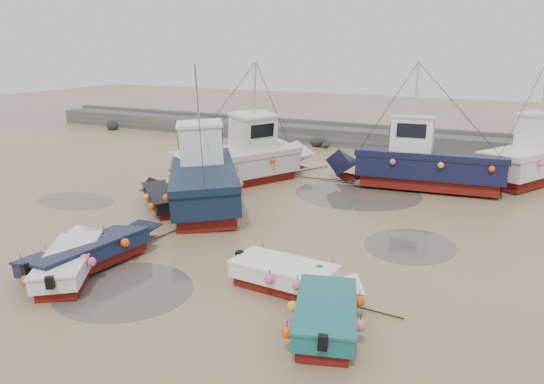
% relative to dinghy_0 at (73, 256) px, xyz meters
% --- Properties ---
extents(ground, '(120.00, 120.00, 0.00)m').
position_rel_dinghy_0_xyz_m(ground, '(3.99, 2.96, -0.55)').
color(ground, '#A0815E').
rests_on(ground, ground).
extents(seawall, '(60.00, 4.92, 1.50)m').
position_rel_dinghy_0_xyz_m(seawall, '(4.04, 24.95, 0.08)').
color(seawall, '#5E5F5A').
rests_on(seawall, ground).
extents(puddle_a, '(4.23, 4.23, 0.01)m').
position_rel_dinghy_0_xyz_m(puddle_a, '(2.29, -0.26, -0.54)').
color(puddle_a, '#544C44').
rests_on(puddle_a, ground).
extents(puddle_b, '(3.28, 3.28, 0.01)m').
position_rel_dinghy_0_xyz_m(puddle_b, '(9.16, 7.19, -0.54)').
color(puddle_b, '#544C44').
rests_on(puddle_b, ground).
extents(puddle_c, '(4.03, 4.03, 0.01)m').
position_rel_dinghy_0_xyz_m(puddle_c, '(-6.12, 5.91, -0.54)').
color(puddle_c, '#544C44').
rests_on(puddle_c, ground).
extents(puddle_d, '(6.19, 6.19, 0.01)m').
position_rel_dinghy_0_xyz_m(puddle_d, '(5.32, 13.04, -0.54)').
color(puddle_d, '#544C44').
rests_on(puddle_d, ground).
extents(dinghy_0, '(3.87, 5.44, 1.43)m').
position_rel_dinghy_0_xyz_m(dinghy_0, '(0.00, 0.00, 0.00)').
color(dinghy_0, '#660C0D').
rests_on(dinghy_0, ground).
extents(dinghy_1, '(2.57, 6.51, 1.43)m').
position_rel_dinghy_0_xyz_m(dinghy_1, '(0.19, 0.85, -0.01)').
color(dinghy_1, '#660C0D').
rests_on(dinghy_1, ground).
extents(dinghy_2, '(2.63, 5.35, 1.43)m').
position_rel_dinghy_0_xyz_m(dinghy_2, '(8.44, 0.49, 0.01)').
color(dinghy_2, '#660C0D').
rests_on(dinghy_2, ground).
extents(dinghy_4, '(5.00, 4.60, 1.43)m').
position_rel_dinghy_0_xyz_m(dinghy_4, '(-1.85, 7.12, 0.00)').
color(dinghy_4, '#660C0D').
rests_on(dinghy_4, ground).
extents(dinghy_5, '(5.35, 2.01, 1.43)m').
position_rel_dinghy_0_xyz_m(dinghy_5, '(6.92, 1.91, 0.02)').
color(dinghy_5, '#660C0D').
rests_on(dinghy_5, ground).
extents(cabin_boat_0, '(7.46, 9.80, 6.22)m').
position_rel_dinghy_0_xyz_m(cabin_boat_0, '(-0.59, 8.45, 0.76)').
color(cabin_boat_0, '#660C0D').
rests_on(cabin_boat_0, ground).
extents(cabin_boat_1, '(5.57, 9.34, 6.22)m').
position_rel_dinghy_0_xyz_m(cabin_boat_1, '(-0.66, 12.51, 0.80)').
color(cabin_boat_1, '#660C0D').
rests_on(cabin_boat_1, ground).
extents(cabin_boat_2, '(10.40, 3.56, 6.22)m').
position_rel_dinghy_0_xyz_m(cabin_boat_2, '(7.61, 15.33, 0.79)').
color(cabin_boat_2, '#660C0D').
rests_on(cabin_boat_2, ground).
extents(cabin_boat_3, '(5.54, 8.53, 6.22)m').
position_rel_dinghy_0_xyz_m(cabin_boat_3, '(12.95, 19.49, 0.84)').
color(cabin_boat_3, '#660C0D').
rests_on(cabin_boat_3, ground).
extents(person, '(0.80, 0.76, 1.85)m').
position_rel_dinghy_0_xyz_m(person, '(-2.46, 8.90, -0.55)').
color(person, '#171832').
rests_on(person, ground).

